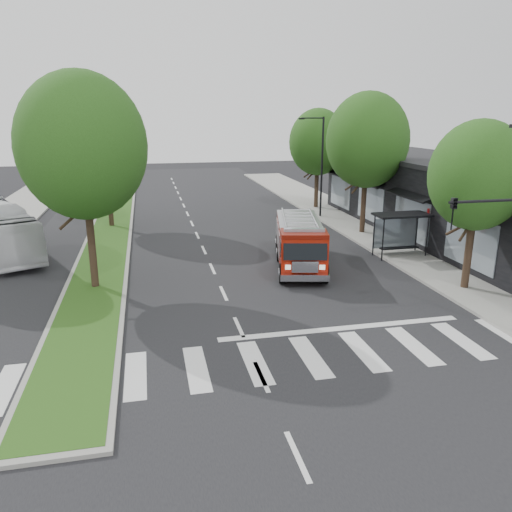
{
  "coord_description": "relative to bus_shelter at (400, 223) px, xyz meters",
  "views": [
    {
      "loc": [
        -3.29,
        -18.12,
        8.25
      ],
      "look_at": [
        1.55,
        3.85,
        1.8
      ],
      "focal_mm": 35.0,
      "sensor_mm": 36.0,
      "label": 1
    }
  ],
  "objects": [
    {
      "name": "tree_median_near",
      "position": [
        -17.2,
        -2.15,
        4.77
      ],
      "size": [
        5.8,
        5.8,
        10.16
      ],
      "color": "black",
      "rests_on": "ground"
    },
    {
      "name": "sidewalk_right",
      "position": [
        1.3,
        1.85,
        -1.96
      ],
      "size": [
        5.0,
        80.0,
        0.15
      ],
      "primitive_type": "cube",
      "color": "gray",
      "rests_on": "ground"
    },
    {
      "name": "median",
      "position": [
        -17.2,
        9.85,
        -1.96
      ],
      "size": [
        3.0,
        50.0,
        0.15
      ],
      "color": "gray",
      "rests_on": "ground"
    },
    {
      "name": "tree_right_near",
      "position": [
        0.3,
        -6.15,
        3.47
      ],
      "size": [
        4.4,
        4.4,
        8.05
      ],
      "color": "black",
      "rests_on": "ground"
    },
    {
      "name": "ground",
      "position": [
        -11.2,
        -8.15,
        -2.04
      ],
      "size": [
        140.0,
        140.0,
        0.0
      ],
      "primitive_type": "plane",
      "color": "black",
      "rests_on": "ground"
    },
    {
      "name": "streetlight_right_far",
      "position": [
        -0.85,
        11.85,
        2.44
      ],
      "size": [
        2.11,
        0.2,
        8.0
      ],
      "color": "black",
      "rests_on": "ground"
    },
    {
      "name": "tree_median_far",
      "position": [
        -17.2,
        11.85,
        4.45
      ],
      "size": [
        5.6,
        5.6,
        9.72
      ],
      "color": "black",
      "rests_on": "ground"
    },
    {
      "name": "city_bus",
      "position": [
        -23.2,
        5.58,
        -0.55
      ],
      "size": [
        6.65,
        10.79,
        2.98
      ],
      "primitive_type": "imported",
      "rotation": [
        0.0,
        0.0,
        0.42
      ],
      "color": "silver",
      "rests_on": "ground"
    },
    {
      "name": "tree_right_far",
      "position": [
        0.3,
        15.85,
        3.8
      ],
      "size": [
        5.0,
        5.0,
        8.73
      ],
      "color": "black",
      "rests_on": "ground"
    },
    {
      "name": "storefront_row",
      "position": [
        5.8,
        1.85,
        0.46
      ],
      "size": [
        8.0,
        30.0,
        5.0
      ],
      "primitive_type": "cube",
      "color": "black",
      "rests_on": "ground"
    },
    {
      "name": "fire_engine",
      "position": [
        -6.33,
        -0.51,
        -0.72
      ],
      "size": [
        4.09,
        8.29,
        2.76
      ],
      "rotation": [
        0.0,
        0.0,
        -0.23
      ],
      "color": "#610E05",
      "rests_on": "ground"
    },
    {
      "name": "tree_right_mid",
      "position": [
        0.3,
        5.85,
        4.45
      ],
      "size": [
        5.6,
        5.6,
        9.72
      ],
      "color": "black",
      "rests_on": "ground"
    },
    {
      "name": "bus_shelter",
      "position": [
        0.0,
        0.0,
        0.0
      ],
      "size": [
        3.2,
        1.6,
        2.61
      ],
      "color": "black",
      "rests_on": "ground"
    }
  ]
}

